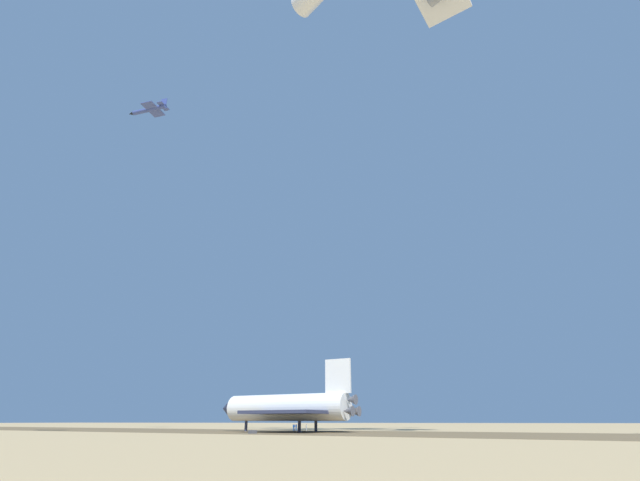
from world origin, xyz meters
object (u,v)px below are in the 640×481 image
(space_shuttle, at_px, (285,408))
(chase_jet_lead, at_px, (149,110))
(ground_crew_near_nose, at_px, (306,427))
(ground_crew_near_wingtip, at_px, (294,427))
(ground_support_crate, at_px, (253,432))
(ground_crew_mid_fuselage, at_px, (296,427))

(space_shuttle, bearing_deg, chase_jet_lead, 15.76)
(ground_crew_near_nose, xyz_separation_m, ground_crew_near_wingtip, (3.61, -0.20, 0.00))
(ground_crew_near_wingtip, relative_size, ground_support_crate, 1.28)
(ground_crew_mid_fuselage, bearing_deg, space_shuttle, 47.64)
(ground_crew_near_wingtip, xyz_separation_m, ground_support_crate, (-2.26, 32.01, -0.61))
(ground_crew_near_wingtip, bearing_deg, space_shuttle, -166.21)
(chase_jet_lead, relative_size, ground_crew_near_wingtip, 8.79)
(ground_crew_near_wingtip, bearing_deg, ground_crew_mid_fuselage, 0.30)
(ground_crew_near_nose, bearing_deg, ground_crew_near_wingtip, -30.96)
(space_shuttle, xyz_separation_m, ground_crew_near_wingtip, (3.05, -15.66, -4.41))
(ground_crew_mid_fuselage, height_order, ground_crew_near_wingtip, same)
(chase_jet_lead, bearing_deg, ground_crew_mid_fuselage, -157.77)
(ground_support_crate, bearing_deg, ground_crew_mid_fuselage, -86.29)
(space_shuttle, distance_m, chase_jet_lead, 110.35)
(ground_crew_near_wingtip, bearing_deg, ground_support_crate, -173.19)
(ground_crew_near_nose, relative_size, ground_crew_mid_fuselage, 1.00)
(chase_jet_lead, xyz_separation_m, ground_crew_near_wingtip, (-49.26, -17.15, -101.56))
(ground_crew_near_wingtip, bearing_deg, ground_crew_near_nose, -90.34)
(ground_crew_near_nose, xyz_separation_m, ground_support_crate, (1.35, 31.82, -0.61))
(chase_jet_lead, xyz_separation_m, ground_crew_near_nose, (-52.86, -16.96, -101.56))
(chase_jet_lead, height_order, ground_crew_near_wingtip, chase_jet_lead)
(space_shuttle, bearing_deg, ground_crew_near_wingtip, -64.85)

